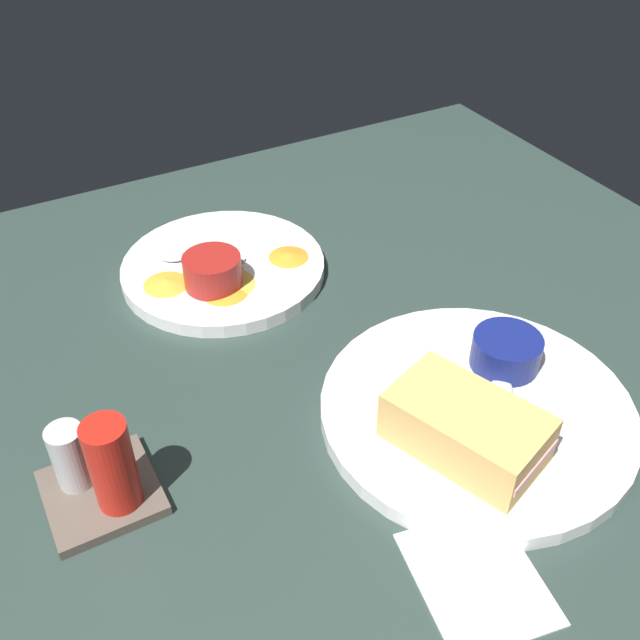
{
  "coord_description": "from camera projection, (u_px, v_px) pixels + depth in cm",
  "views": [
    {
      "loc": [
        -39.4,
        23.97,
        49.84
      ],
      "look_at": [
        11.54,
        -3.94,
        3.0
      ],
      "focal_mm": 41.23,
      "sensor_mm": 36.0,
      "label": 1
    }
  ],
  "objects": [
    {
      "name": "plantain_chip_scatter",
      "position": [
        224.0,
        277.0,
        0.82
      ],
      "size": [
        11.72,
        21.26,
        0.6
      ],
      "color": "orange",
      "rests_on": "plate_chips_companion"
    },
    {
      "name": "spoon_by_gravy_ramekin",
      "position": [
        184.0,
        257.0,
        0.85
      ],
      "size": [
        6.75,
        9.01,
        0.8
      ],
      "color": "silver",
      "rests_on": "plate_chips_companion"
    },
    {
      "name": "paper_napkin_folded",
      "position": [
        477.0,
        577.0,
        0.55
      ],
      "size": [
        12.39,
        10.77,
        0.4
      ],
      "primitive_type": "cube",
      "rotation": [
        0.0,
        0.0,
        -0.17
      ],
      "color": "white",
      "rests_on": "ground_plane"
    },
    {
      "name": "ramekin_light_gravy",
      "position": [
        212.0,
        270.0,
        0.81
      ],
      "size": [
        6.44,
        6.44,
        3.62
      ],
      "color": "maroon",
      "rests_on": "plate_chips_companion"
    },
    {
      "name": "ground_plane",
      "position": [
        343.0,
        439.0,
        0.68
      ],
      "size": [
        110.0,
        110.0,
        3.0
      ],
      "primitive_type": "cube",
      "color": "#283833"
    },
    {
      "name": "ramekin_dark_sauce",
      "position": [
        506.0,
        350.0,
        0.7
      ],
      "size": [
        6.67,
        6.67,
        3.29
      ],
      "color": "navy",
      "rests_on": "plate_sandwich_main"
    },
    {
      "name": "plate_sandwich_main",
      "position": [
        476.0,
        411.0,
        0.68
      ],
      "size": [
        28.86,
        28.86,
        1.6
      ],
      "primitive_type": "cylinder",
      "color": "silver",
      "rests_on": "ground_plane"
    },
    {
      "name": "plate_chips_companion",
      "position": [
        227.0,
        267.0,
        0.86
      ],
      "size": [
        23.53,
        23.53,
        1.6
      ],
      "primitive_type": "cylinder",
      "color": "silver",
      "rests_on": "ground_plane"
    },
    {
      "name": "spoon_by_dark_ramekin",
      "position": [
        500.0,
        400.0,
        0.67
      ],
      "size": [
        8.14,
        7.9,
        0.8
      ],
      "color": "silver",
      "rests_on": "plate_sandwich_main"
    },
    {
      "name": "sandwich_half_near",
      "position": [
        466.0,
        428.0,
        0.62
      ],
      "size": [
        14.86,
        11.63,
        4.8
      ],
      "color": "tan",
      "rests_on": "plate_sandwich_main"
    },
    {
      "name": "condiment_caddy",
      "position": [
        99.0,
        472.0,
        0.59
      ],
      "size": [
        9.0,
        9.0,
        9.5
      ],
      "color": "brown",
      "rests_on": "ground_plane"
    }
  ]
}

